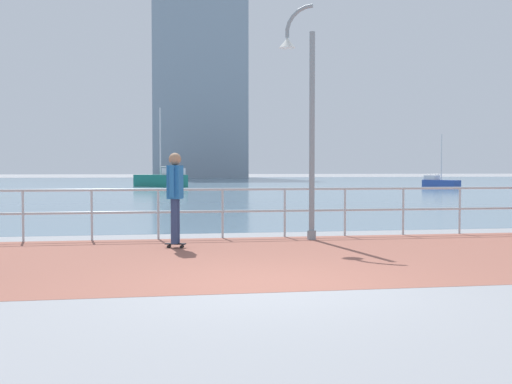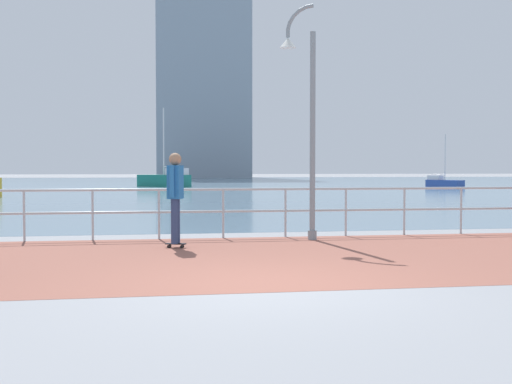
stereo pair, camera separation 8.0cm
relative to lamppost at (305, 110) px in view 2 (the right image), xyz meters
name	(u,v)px [view 2 (the right image)]	position (x,y,z in m)	size (l,w,h in m)	color
ground	(179,188)	(-1.71, 35.07, -2.79)	(220.00, 220.00, 0.00)	gray
brick_paving	(241,257)	(-1.71, -2.47, -2.79)	(28.00, 6.01, 0.01)	#935647
harbor_water	(176,184)	(-1.71, 45.53, -2.79)	(180.00, 88.00, 0.00)	slate
waterfront_railing	(223,204)	(-1.71, 0.53, -2.03)	(25.25, 0.06, 1.11)	#B2BCC1
lamppost	(305,110)	(0.00, 0.00, 0.00)	(0.78, 0.49, 5.04)	gray
skateboarder	(175,190)	(-2.79, -1.00, -1.68)	(0.41, 0.55, 1.84)	black
sailboat_ivory	(444,183)	(18.42, 31.42, -2.39)	(2.16, 3.04, 4.14)	#284799
sailboat_blue	(165,179)	(-2.72, 38.38, -2.17)	(4.48, 4.10, 6.53)	#197266
tower_brick	(201,57)	(3.51, 88.06, 16.92)	(14.57, 15.52, 41.08)	#8493A3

